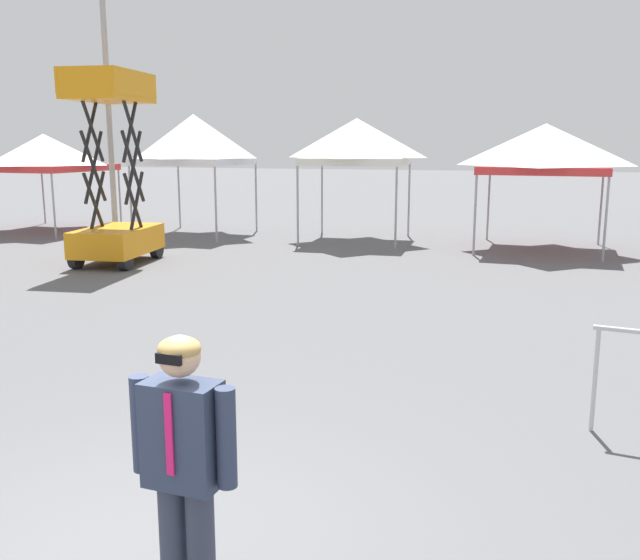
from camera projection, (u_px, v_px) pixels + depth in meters
The scene contains 7 objects.
canopy_tent_far_left at pixel (44, 153), 21.95m from camera, with size 3.58×3.58×3.07m.
canopy_tent_right_of_center at pixel (194, 140), 20.84m from camera, with size 3.08×3.08×3.64m.
canopy_tent_behind_left at pixel (357, 142), 19.60m from camera, with size 2.92×2.92×3.48m.
canopy_tent_behind_right at pixel (545, 149), 17.89m from camera, with size 3.41×3.41×3.29m.
scissor_lift at pixel (116, 208), 16.10m from camera, with size 1.62×2.43×4.38m.
person_foreground at pixel (184, 465), 3.83m from camera, with size 0.65×0.28×1.78m.
light_pole_near_lift at pixel (106, 72), 17.03m from camera, with size 0.36×0.36×7.89m.
Camera 1 is at (2.39, -3.68, 2.79)m, focal length 38.81 mm.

